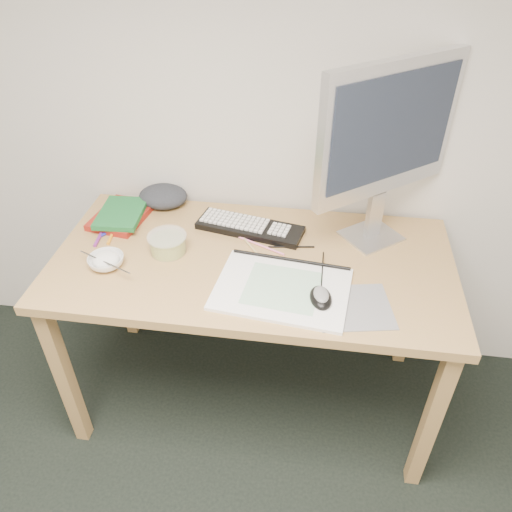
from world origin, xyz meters
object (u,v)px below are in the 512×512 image
at_px(desk, 252,277).
at_px(keyboard, 250,228).
at_px(sketchpad, 282,289).
at_px(monitor, 388,135).
at_px(rice_bowl, 106,262).

xyz_separation_m(desk, keyboard, (-0.03, 0.17, 0.09)).
bearing_deg(sketchpad, monitor, 55.90).
distance_m(desk, monitor, 0.67).
relative_size(sketchpad, monitor, 0.66).
relative_size(desk, sketchpad, 3.29).
distance_m(monitor, rice_bowl, 1.03).
bearing_deg(monitor, sketchpad, -169.62).
bearing_deg(monitor, desk, 165.96).
height_order(desk, sketchpad, sketchpad).
bearing_deg(desk, rice_bowl, -167.21).
bearing_deg(rice_bowl, keyboard, 32.07).
relative_size(monitor, rice_bowl, 5.28).
xyz_separation_m(sketchpad, keyboard, (-0.15, 0.33, 0.01)).
bearing_deg(keyboard, sketchpad, -52.89).
xyz_separation_m(monitor, rice_bowl, (-0.90, -0.31, -0.38)).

